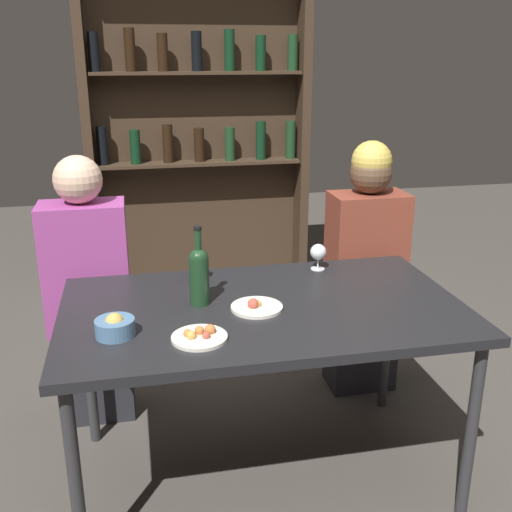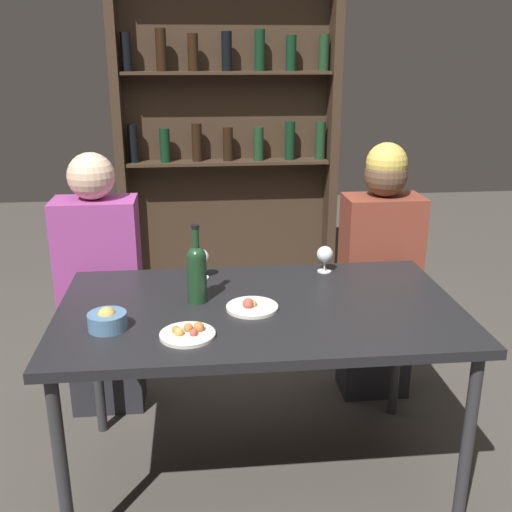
{
  "view_description": "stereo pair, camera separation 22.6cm",
  "coord_description": "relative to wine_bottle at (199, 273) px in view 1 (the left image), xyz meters",
  "views": [
    {
      "loc": [
        -0.44,
        -2.01,
        1.65
      ],
      "look_at": [
        0.0,
        0.13,
        0.91
      ],
      "focal_mm": 42.0,
      "sensor_mm": 36.0,
      "label": 1
    },
    {
      "loc": [
        -0.22,
        -2.04,
        1.65
      ],
      "look_at": [
        0.0,
        0.13,
        0.91
      ],
      "focal_mm": 42.0,
      "sensor_mm": 36.0,
      "label": 2
    }
  ],
  "objects": [
    {
      "name": "wine_rack_wall",
      "position": [
        0.23,
        1.97,
        0.36
      ],
      "size": [
        1.48,
        0.21,
        2.37
      ],
      "color": "#38281C",
      "rests_on": "ground_plane"
    },
    {
      "name": "wine_glass_1",
      "position": [
        0.55,
        0.27,
        -0.05
      ],
      "size": [
        0.07,
        0.07,
        0.11
      ],
      "color": "silver",
      "rests_on": "dining_table"
    },
    {
      "name": "seated_person_right",
      "position": [
        0.88,
        0.53,
        -0.26
      ],
      "size": [
        0.36,
        0.22,
        1.27
      ],
      "color": "#26262B",
      "rests_on": "ground_plane"
    },
    {
      "name": "seated_person_left",
      "position": [
        -0.45,
        0.53,
        -0.29
      ],
      "size": [
        0.37,
        0.22,
        1.24
      ],
      "color": "#26262B",
      "rests_on": "ground_plane"
    },
    {
      "name": "snack_bowl",
      "position": [
        -0.31,
        -0.21,
        -0.09
      ],
      "size": [
        0.13,
        0.13,
        0.08
      ],
      "color": "#4C7299",
      "rests_on": "dining_table"
    },
    {
      "name": "wine_glass_0",
      "position": [
        0.02,
        0.25,
        -0.04
      ],
      "size": [
        0.07,
        0.07,
        0.13
      ],
      "color": "silver",
      "rests_on": "dining_table"
    },
    {
      "name": "wine_bottle",
      "position": [
        0.0,
        0.0,
        0.0
      ],
      "size": [
        0.07,
        0.07,
        0.3
      ],
      "color": "#19381E",
      "rests_on": "dining_table"
    },
    {
      "name": "ground_plane",
      "position": [
        0.23,
        -0.06,
        -0.88
      ],
      "size": [
        10.0,
        10.0,
        0.0
      ],
      "primitive_type": "plane",
      "color": "#47423D"
    },
    {
      "name": "food_plate_0",
      "position": [
        -0.04,
        -0.29,
        -0.11
      ],
      "size": [
        0.19,
        0.19,
        0.04
      ],
      "color": "silver",
      "rests_on": "dining_table"
    },
    {
      "name": "food_plate_1",
      "position": [
        0.2,
        -0.09,
        -0.11
      ],
      "size": [
        0.19,
        0.19,
        0.05
      ],
      "color": "silver",
      "rests_on": "dining_table"
    },
    {
      "name": "dining_table",
      "position": [
        0.23,
        -0.06,
        -0.18
      ],
      "size": [
        1.49,
        0.87,
        0.76
      ],
      "color": "black",
      "rests_on": "ground_plane"
    }
  ]
}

